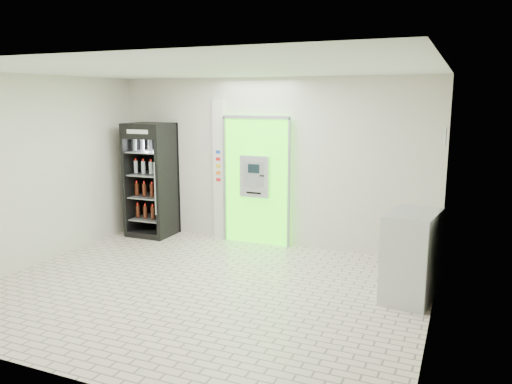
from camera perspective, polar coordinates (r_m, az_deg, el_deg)
The scene contains 7 objects.
ground at distance 7.16m, azimuth -6.04°, elevation -10.94°, with size 6.00×6.00×0.00m, color beige.
room_shell at distance 6.71m, azimuth -6.35°, elevation 3.85°, with size 6.00×6.00×6.00m.
atm_assembly at distance 9.04m, azimuth 0.12°, elevation 1.38°, with size 1.30×0.24×2.33m.
pillar at distance 9.38m, azimuth -4.19°, elevation 2.49°, with size 0.22×0.11×2.60m.
beverage_cooler at distance 9.83m, azimuth -11.85°, elevation 1.14°, with size 0.83×0.78×2.17m.
steel_cabinet at distance 6.90m, azimuth 17.30°, elevation -7.02°, with size 0.72×0.96×1.18m.
exit_sign at distance 7.23m, azimuth 20.83°, elevation 5.94°, with size 0.02×0.22×0.26m.
Camera 1 is at (3.27, -5.80, 2.63)m, focal length 35.00 mm.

